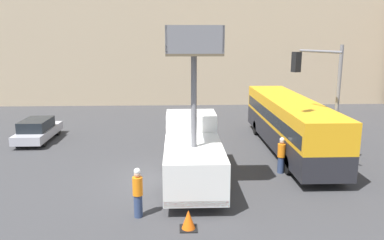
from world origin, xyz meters
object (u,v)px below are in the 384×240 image
at_px(traffic_light_pole, 324,89).
at_px(road_worker_near_truck, 138,192).
at_px(road_worker_directing, 281,155).
at_px(city_bus, 289,121).
at_px(utility_truck, 193,150).
at_px(parked_car_curbside, 38,130).
at_px(traffic_cone_near_truck, 188,220).

xyz_separation_m(traffic_light_pole, road_worker_near_truck, (-8.48, -4.45, -3.20)).
bearing_deg(road_worker_directing, road_worker_near_truck, 85.39).
height_order(city_bus, road_worker_directing, city_bus).
bearing_deg(road_worker_directing, utility_truck, 65.54).
relative_size(utility_truck, traffic_light_pole, 1.12).
height_order(road_worker_directing, parked_car_curbside, road_worker_directing).
bearing_deg(road_worker_near_truck, utility_truck, 105.61).
xyz_separation_m(city_bus, traffic_light_pole, (0.47, -3.66, 2.37)).
bearing_deg(parked_car_curbside, traffic_light_pole, -21.70).
distance_m(road_worker_near_truck, parked_car_curbside, 13.22).
distance_m(city_bus, parked_car_curbside, 15.86).
relative_size(road_worker_near_truck, parked_car_curbside, 0.43).
relative_size(utility_truck, parked_car_curbside, 1.56).
height_order(city_bus, traffic_cone_near_truck, city_bus).
relative_size(city_bus, parked_car_curbside, 2.74).
distance_m(utility_truck, traffic_light_pole, 6.92).
bearing_deg(traffic_cone_near_truck, utility_truck, 85.75).
distance_m(city_bus, traffic_light_pole, 4.39).
xyz_separation_m(utility_truck, traffic_cone_near_truck, (-0.32, -4.32, -1.22)).
bearing_deg(road_worker_near_truck, traffic_cone_near_truck, 20.53).
distance_m(utility_truck, traffic_cone_near_truck, 4.50).
bearing_deg(road_worker_near_truck, road_worker_directing, 82.66).
bearing_deg(city_bus, traffic_light_pole, 179.81).
height_order(utility_truck, traffic_cone_near_truck, utility_truck).
distance_m(road_worker_directing, parked_car_curbside, 15.55).
xyz_separation_m(utility_truck, city_bus, (5.84, 4.78, 0.25)).
bearing_deg(road_worker_near_truck, parked_car_curbside, 173.68).
bearing_deg(parked_car_curbside, traffic_cone_near_truck, -51.44).
height_order(traffic_light_pole, traffic_cone_near_truck, traffic_light_pole).
height_order(city_bus, road_worker_near_truck, city_bus).
bearing_deg(traffic_light_pole, traffic_cone_near_truck, -140.63).
bearing_deg(road_worker_directing, traffic_cone_near_truck, 100.29).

